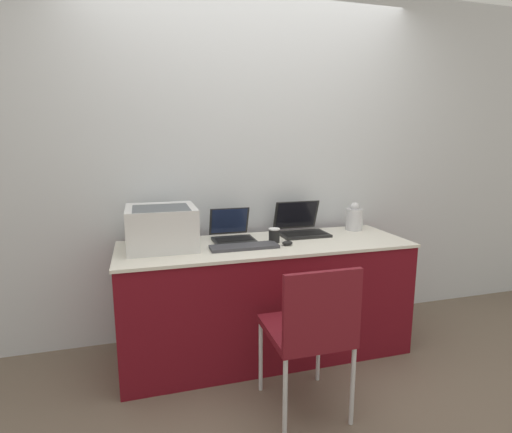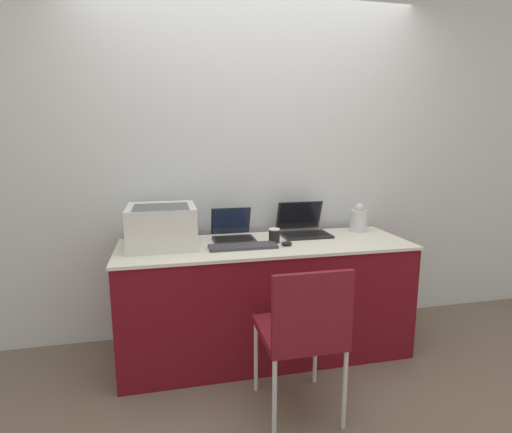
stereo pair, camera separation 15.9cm
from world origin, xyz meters
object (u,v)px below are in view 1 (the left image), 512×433
Objects in this scene: laptop_right at (301,227)px; external_keyboard at (244,247)px; metal_pitcher at (354,218)px; printer at (161,226)px; mouse at (287,243)px; coffee_cup at (274,235)px; chair at (310,327)px; laptop_left at (232,233)px.

external_keyboard is (-0.51, -0.28, -0.04)m from laptop_right.
laptop_right is at bearing -178.36° from metal_pitcher.
printer is 0.83m from mouse.
printer is 0.75m from coffee_cup.
external_keyboard is 2.04× the size of metal_pitcher.
printer is 4.48× the size of coffee_cup.
laptop_right is (1.01, 0.11, -0.09)m from printer.
metal_pitcher is at bearing 4.76° from printer.
metal_pitcher is (0.72, 0.20, 0.04)m from coffee_cup.
external_keyboard is at bearing 107.39° from chair.
metal_pitcher is at bearing 2.81° from laptop_left.
metal_pitcher reaches higher than mouse.
printer is 5.97× the size of mouse.
laptop_right is 0.33m from coffee_cup.
chair is at bearing -48.39° from printer.
printer is at bearing -175.24° from metal_pitcher.
coffee_cup is at bearing 86.89° from chair.
laptop_left is at bearing 104.29° from chair.
coffee_cup is (0.23, 0.09, 0.04)m from external_keyboard.
coffee_cup is 0.12m from mouse.
printer reaches higher than metal_pitcher.
laptop_left is 0.98m from metal_pitcher.
laptop_left is at bearing 95.87° from external_keyboard.
coffee_cup is 0.78m from chair.
laptop_left is 0.53m from laptop_right.
laptop_right is at bearing 6.14° from printer.
external_keyboard is at bearing -163.21° from metal_pitcher.
laptop_right reaches higher than chair.
printer reaches higher than laptop_left.
laptop_right reaches higher than metal_pitcher.
mouse is at bearing -59.82° from coffee_cup.
printer is at bearing -173.86° from laptop_right.
metal_pitcher is (0.66, 0.30, 0.08)m from mouse.
laptop_right reaches higher than mouse.
mouse is at bearing 81.02° from chair.
external_keyboard is at bearing -18.24° from printer.
chair is at bearing -109.14° from laptop_right.
laptop_left is 4.02× the size of mouse.
laptop_left is 0.25m from external_keyboard.
printer reaches higher than mouse.
mouse is (0.29, -0.01, 0.01)m from external_keyboard.
laptop_right reaches higher than coffee_cup.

